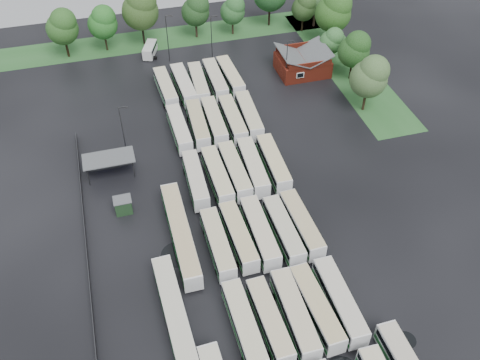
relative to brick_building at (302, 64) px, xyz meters
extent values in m
plane|color=black|center=(-24.00, -42.77, -1.87)|extent=(160.00, 160.00, 0.00)
cube|color=maroon|center=(0.00, 0.03, -0.17)|extent=(10.00, 8.00, 3.40)
cube|color=#4C4F51|center=(-2.50, 0.03, 2.43)|extent=(5.07, 8.60, 2.19)
cube|color=#4C4F51|center=(2.50, 0.03, 2.43)|extent=(5.07, 8.60, 2.19)
cube|color=maroon|center=(0.00, -3.97, 2.03)|extent=(9.00, 0.20, 1.20)
cube|color=silver|center=(-2.00, -4.02, 0.13)|extent=(1.60, 0.12, 1.20)
cylinder|color=#2D2D30|center=(-44.80, -22.77, -0.17)|extent=(0.16, 0.16, 3.40)
cylinder|color=#2D2D30|center=(-37.60, -22.77, -0.17)|extent=(0.16, 0.16, 3.40)
cylinder|color=#2D2D30|center=(-44.80, -19.57, -0.17)|extent=(0.16, 0.16, 3.40)
cylinder|color=#2D2D30|center=(-37.60, -19.57, -0.17)|extent=(0.16, 0.16, 3.40)
cube|color=#4C4F51|center=(-41.20, -21.17, 1.63)|extent=(8.20, 4.20, 0.15)
cube|color=navy|center=(-41.20, -19.27, -0.27)|extent=(7.60, 0.08, 2.60)
cube|color=#183419|center=(-40.20, -30.17, -0.62)|extent=(2.50, 2.00, 2.50)
cube|color=#4C4F51|center=(-40.20, -30.17, 0.69)|extent=(2.70, 2.20, 0.12)
cube|color=#265825|center=(-22.00, 22.03, -1.86)|extent=(80.00, 10.00, 0.01)
cube|color=#265825|center=(10.00, 0.03, -1.86)|extent=(10.00, 50.00, 0.01)
cube|color=#2D2D30|center=(-46.20, -34.77, -1.27)|extent=(0.10, 50.00, 1.20)
cube|color=silver|center=(-28.38, -55.18, -0.06)|extent=(2.68, 11.94, 2.73)
cube|color=black|center=(-28.38, -55.18, 0.49)|extent=(2.73, 11.47, 0.87)
cube|color=#095A15|center=(-28.38, -55.18, -0.66)|extent=(2.72, 11.70, 0.60)
cube|color=beige|center=(-28.38, -55.18, 1.36)|extent=(2.57, 11.58, 0.12)
cylinder|color=black|center=(-28.38, -58.99, -1.42)|extent=(2.53, 0.95, 0.95)
cylinder|color=black|center=(-28.38, -51.37, -1.42)|extent=(2.53, 0.95, 0.95)
cube|color=silver|center=(-25.17, -55.49, -0.10)|extent=(2.78, 11.70, 2.66)
cube|color=black|center=(-25.17, -55.49, 0.44)|extent=(2.82, 11.23, 0.85)
cube|color=#126221|center=(-25.17, -55.49, -0.68)|extent=(2.82, 11.47, 0.59)
cube|color=#C3B38B|center=(-25.17, -55.49, 1.28)|extent=(2.67, 11.34, 0.12)
cylinder|color=black|center=(-25.17, -59.21, -1.43)|extent=(2.47, 0.93, 0.93)
cylinder|color=black|center=(-25.17, -51.77, -1.43)|extent=(2.47, 0.93, 0.93)
cube|color=silver|center=(-21.90, -55.44, 0.00)|extent=(2.65, 12.27, 2.81)
cube|color=black|center=(-21.90, -55.44, 0.56)|extent=(2.71, 11.78, 0.90)
cube|color=#095316|center=(-21.90, -55.44, -0.62)|extent=(2.70, 12.03, 0.62)
cube|color=#C5B793|center=(-21.90, -55.44, 1.45)|extent=(2.54, 11.91, 0.12)
cylinder|color=black|center=(-21.90, -59.36, -1.41)|extent=(2.60, 0.98, 0.98)
cylinder|color=black|center=(-21.90, -51.52, -1.41)|extent=(2.60, 0.98, 0.98)
cube|color=silver|center=(-18.97, -55.29, -0.03)|extent=(3.14, 12.18, 2.77)
cube|color=black|center=(-18.97, -55.29, 0.52)|extent=(3.17, 11.70, 0.88)
cube|color=#115920|center=(-18.97, -55.29, -0.64)|extent=(3.18, 11.94, 0.61)
cube|color=tan|center=(-18.97, -55.29, 1.40)|extent=(3.02, 11.81, 0.12)
cylinder|color=black|center=(-18.97, -59.16, -1.41)|extent=(2.56, 0.97, 0.97)
cylinder|color=black|center=(-18.97, -51.43, -1.41)|extent=(2.56, 0.97, 0.97)
cube|color=silver|center=(-15.77, -55.18, 0.00)|extent=(2.56, 12.25, 2.81)
cube|color=black|center=(-15.77, -55.18, 0.56)|extent=(2.62, 11.76, 0.90)
cube|color=#156124|center=(-15.77, -55.18, -0.62)|extent=(2.61, 12.00, 0.62)
cube|color=beige|center=(-15.77, -55.18, 1.45)|extent=(2.46, 11.88, 0.12)
cylinder|color=black|center=(-15.77, -59.10, -1.41)|extent=(2.60, 0.98, 0.98)
cylinder|color=black|center=(-15.77, -51.26, -1.41)|extent=(2.60, 0.98, 0.98)
cube|color=silver|center=(-28.34, -41.82, -0.07)|extent=(2.49, 11.80, 2.70)
cube|color=black|center=(-28.34, -41.82, 0.47)|extent=(2.55, 11.33, 0.86)
cube|color=#064F16|center=(-28.34, -41.82, -0.67)|extent=(2.54, 11.56, 0.59)
cube|color=#C4B88D|center=(-28.34, -41.82, 1.33)|extent=(2.39, 11.44, 0.12)
cylinder|color=black|center=(-28.34, -45.60, -1.42)|extent=(2.51, 0.94, 0.94)
cylinder|color=black|center=(-28.34, -38.05, -1.42)|extent=(2.51, 0.94, 0.94)
cube|color=silver|center=(-25.17, -41.28, -0.07)|extent=(2.82, 11.88, 2.71)
cube|color=black|center=(-25.17, -41.28, 0.47)|extent=(2.86, 11.41, 0.87)
cube|color=#095713|center=(-25.17, -41.28, -0.67)|extent=(2.86, 11.64, 0.60)
cube|color=tan|center=(-25.17, -41.28, 1.33)|extent=(2.71, 11.52, 0.12)
cylinder|color=black|center=(-25.17, -45.06, -1.42)|extent=(2.51, 0.94, 0.94)
cylinder|color=black|center=(-25.17, -37.50, -1.42)|extent=(2.51, 0.94, 0.94)
cube|color=silver|center=(-22.06, -41.43, 0.00)|extent=(2.62, 12.30, 2.82)
cube|color=black|center=(-22.06, -41.43, 0.57)|extent=(2.67, 11.81, 0.90)
cube|color=#0D5D17|center=(-22.06, -41.43, -0.62)|extent=(2.67, 12.05, 0.62)
cube|color=beige|center=(-22.06, -41.43, 1.46)|extent=(2.51, 11.93, 0.12)
cylinder|color=black|center=(-22.06, -45.37, -1.41)|extent=(2.61, 0.98, 0.98)
cylinder|color=black|center=(-22.06, -37.50, -1.41)|extent=(2.61, 0.98, 0.98)
cube|color=silver|center=(-18.67, -41.91, -0.07)|extent=(2.64, 11.85, 2.71)
cube|color=black|center=(-18.67, -41.91, 0.47)|extent=(2.69, 11.37, 0.87)
cube|color=#0C5915|center=(-18.67, -41.91, -0.67)|extent=(2.68, 11.61, 0.60)
cube|color=#BCB69A|center=(-18.67, -41.91, 1.33)|extent=(2.54, 11.49, 0.12)
cylinder|color=black|center=(-18.67, -45.69, -1.42)|extent=(2.51, 0.94, 0.94)
cylinder|color=black|center=(-18.67, -38.13, -1.42)|extent=(2.51, 0.94, 0.94)
cube|color=silver|center=(-15.78, -41.53, -0.05)|extent=(2.86, 12.01, 2.74)
cube|color=black|center=(-15.78, -41.53, 0.50)|extent=(2.90, 11.53, 0.88)
cube|color=#084F11|center=(-15.78, -41.53, -0.65)|extent=(2.90, 11.77, 0.60)
cube|color=tan|center=(-15.78, -41.53, 1.37)|extent=(2.74, 11.65, 0.12)
cylinder|color=black|center=(-15.78, -45.35, -1.42)|extent=(2.54, 0.95, 0.95)
cylinder|color=black|center=(-15.78, -37.71, -1.42)|extent=(2.54, 0.95, 0.95)
cube|color=silver|center=(-28.54, -28.08, -0.08)|extent=(2.85, 11.79, 2.69)
cube|color=black|center=(-28.54, -28.08, 0.45)|extent=(2.89, 11.33, 0.86)
cube|color=#155F23|center=(-28.54, -28.08, -0.67)|extent=(2.89, 11.56, 0.59)
cube|color=beige|center=(-28.54, -28.08, 1.31)|extent=(2.74, 11.44, 0.12)
cylinder|color=black|center=(-28.54, -31.83, -1.43)|extent=(2.49, 0.94, 0.94)
cylinder|color=black|center=(-28.54, -24.33, -1.43)|extent=(2.49, 0.94, 0.94)
cube|color=silver|center=(-25.03, -28.19, -0.04)|extent=(2.67, 12.06, 2.76)
cube|color=black|center=(-25.03, -28.19, 0.51)|extent=(2.72, 11.58, 0.88)
cube|color=#0B5417|center=(-25.03, -28.19, -0.64)|extent=(2.72, 11.82, 0.61)
cube|color=beige|center=(-25.03, -28.19, 1.39)|extent=(2.56, 11.70, 0.12)
cylinder|color=black|center=(-25.03, -32.04, -1.41)|extent=(2.56, 0.96, 0.96)
cylinder|color=black|center=(-25.03, -24.34, -1.41)|extent=(2.56, 0.96, 0.96)
cube|color=silver|center=(-22.06, -27.82, -0.02)|extent=(2.63, 12.14, 2.78)
cube|color=black|center=(-22.06, -27.82, 0.53)|extent=(2.69, 11.66, 0.89)
cube|color=#135421|center=(-22.06, -27.82, -0.63)|extent=(2.68, 11.90, 0.61)
cube|color=#C4BB91|center=(-22.06, -27.82, 1.42)|extent=(2.53, 11.78, 0.12)
cylinder|color=black|center=(-22.06, -31.70, -1.41)|extent=(2.58, 0.97, 0.97)
cylinder|color=black|center=(-22.06, -23.94, -1.41)|extent=(2.58, 0.97, 0.97)
cube|color=silver|center=(-18.97, -27.71, 0.00)|extent=(3.04, 12.35, 2.81)
cube|color=black|center=(-18.97, -27.71, 0.56)|extent=(3.08, 11.87, 0.90)
cube|color=#115F1E|center=(-18.97, -27.71, -0.62)|extent=(3.08, 12.11, 0.62)
cube|color=beige|center=(-18.97, -27.71, 1.46)|extent=(2.92, 11.98, 0.12)
cylinder|color=black|center=(-18.97, -31.63, -1.41)|extent=(2.61, 0.98, 0.98)
cylinder|color=black|center=(-18.97, -23.78, -1.41)|extent=(2.61, 0.98, 0.98)
cube|color=silver|center=(-15.48, -27.71, -0.02)|extent=(2.86, 12.23, 2.79)
cube|color=black|center=(-15.48, -27.71, 0.54)|extent=(2.91, 11.75, 0.89)
cube|color=#085412|center=(-15.48, -27.71, -0.63)|extent=(2.90, 11.99, 0.61)
cube|color=#CEBE8A|center=(-15.48, -27.71, 1.43)|extent=(2.75, 11.86, 0.12)
cylinder|color=black|center=(-15.48, -31.60, -1.41)|extent=(2.59, 0.97, 0.97)
cylinder|color=black|center=(-15.48, -23.81, -1.41)|extent=(2.59, 0.97, 0.97)
cube|color=silver|center=(-28.52, -14.46, -0.08)|extent=(2.61, 11.76, 2.69)
cube|color=black|center=(-28.52, -14.46, 0.45)|extent=(2.66, 11.29, 0.86)
cube|color=#0B5517|center=(-28.52, -14.46, -0.67)|extent=(2.65, 11.52, 0.59)
cube|color=beige|center=(-28.52, -14.46, 1.31)|extent=(2.51, 11.40, 0.12)
cylinder|color=black|center=(-28.52, -18.22, -1.43)|extent=(2.49, 0.94, 0.94)
cylinder|color=black|center=(-28.52, -10.71, -1.43)|extent=(2.49, 0.94, 0.94)
cube|color=silver|center=(-25.08, -14.11, -0.04)|extent=(3.05, 12.09, 2.75)
cube|color=black|center=(-25.08, -14.11, 0.51)|extent=(3.08, 11.61, 0.88)
cube|color=#095A18|center=(-25.08, -14.11, -0.65)|extent=(3.08, 11.85, 0.60)
cube|color=tan|center=(-25.08, -14.11, 1.38)|extent=(2.93, 11.72, 0.12)
cylinder|color=black|center=(-25.08, -17.95, -1.42)|extent=(2.55, 0.96, 0.96)
cylinder|color=black|center=(-25.08, -10.28, -1.42)|extent=(2.55, 0.96, 0.96)
cube|color=silver|center=(-22.07, -14.06, -0.03)|extent=(2.82, 12.11, 2.76)
cube|color=black|center=(-22.07, -14.06, 0.52)|extent=(2.86, 11.63, 0.88)
cube|color=#16591E|center=(-22.07, -14.06, -0.64)|extent=(2.86, 11.87, 0.61)
cube|color=#C5BA95|center=(-22.07, -14.06, 1.40)|extent=(2.71, 11.75, 0.12)
cylinder|color=black|center=(-22.07, -17.91, -1.41)|extent=(2.56, 0.96, 0.96)
cylinder|color=black|center=(-22.07, -10.20, -1.41)|extent=(2.56, 0.96, 0.96)
cube|color=silver|center=(-18.75, -14.37, -0.04)|extent=(2.65, 12.05, 2.75)
cube|color=black|center=(-18.75, -14.37, 0.51)|extent=(2.71, 11.57, 0.88)
cube|color=#125119|center=(-18.75, -14.37, -0.64)|extent=(2.70, 11.81, 0.61)
cube|color=#C4B98C|center=(-18.75, -14.37, 1.39)|extent=(2.55, 11.69, 0.12)
cylinder|color=black|center=(-18.75, -18.22, -1.42)|extent=(2.55, 0.96, 0.96)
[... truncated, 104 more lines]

